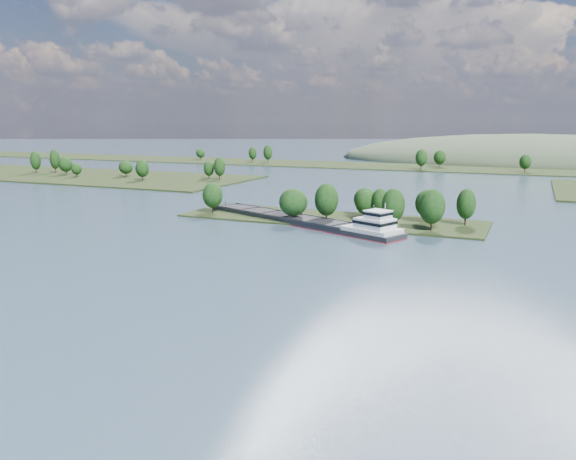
% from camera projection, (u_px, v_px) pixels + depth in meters
% --- Properties ---
extents(ground, '(1800.00, 1800.00, 0.00)m').
position_uv_depth(ground, '(245.00, 260.00, 132.08)').
color(ground, '#324457').
rests_on(ground, ground).
extents(tree_island, '(100.00, 30.07, 13.61)m').
position_uv_depth(tree_island, '(345.00, 210.00, 181.43)').
color(tree_island, black).
rests_on(tree_island, ground).
extents(left_bank, '(300.00, 80.00, 15.98)m').
position_uv_depth(left_bank, '(24.00, 172.00, 347.94)').
color(left_bank, black).
rests_on(left_bank, ground).
extents(back_shoreline, '(900.00, 60.00, 14.95)m').
position_uv_depth(back_shoreline, '(449.00, 168.00, 380.35)').
color(back_shoreline, black).
rests_on(back_shoreline, ground).
extents(hill_west, '(320.00, 160.00, 44.00)m').
position_uv_depth(hill_west, '(533.00, 161.00, 450.13)').
color(hill_west, '#3B4A33').
rests_on(hill_west, ground).
extents(cargo_barge, '(76.43, 39.05, 10.68)m').
position_uv_depth(cargo_barge, '(309.00, 221.00, 176.22)').
color(cargo_barge, black).
rests_on(cargo_barge, ground).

